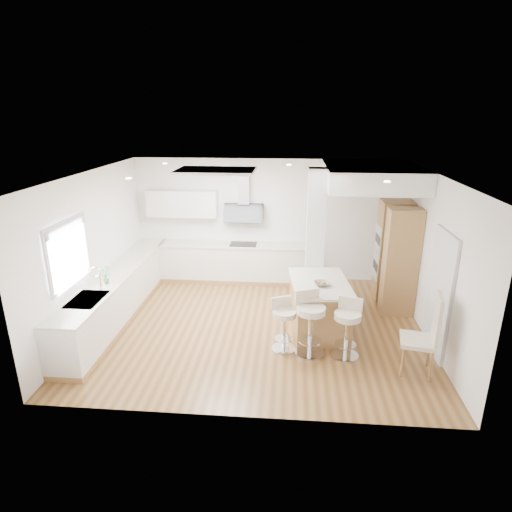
# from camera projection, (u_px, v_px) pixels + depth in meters

# --- Properties ---
(ground) EXTENTS (6.00, 6.00, 0.00)m
(ground) POSITION_uv_depth(u_px,v_px,m) (257.00, 326.00, 7.95)
(ground) COLOR olive
(ground) RESTS_ON ground
(ceiling) EXTENTS (6.00, 5.00, 0.02)m
(ceiling) POSITION_uv_depth(u_px,v_px,m) (257.00, 326.00, 7.95)
(ceiling) COLOR white
(ceiling) RESTS_ON ground
(wall_back) EXTENTS (6.00, 0.04, 2.80)m
(wall_back) POSITION_uv_depth(u_px,v_px,m) (266.00, 220.00, 9.86)
(wall_back) COLOR white
(wall_back) RESTS_ON ground
(wall_left) EXTENTS (0.04, 5.00, 2.80)m
(wall_left) POSITION_uv_depth(u_px,v_px,m) (92.00, 250.00, 7.74)
(wall_left) COLOR white
(wall_left) RESTS_ON ground
(wall_right) EXTENTS (0.04, 5.00, 2.80)m
(wall_right) POSITION_uv_depth(u_px,v_px,m) (433.00, 259.00, 7.26)
(wall_right) COLOR white
(wall_right) RESTS_ON ground
(skylight) EXTENTS (4.10, 2.10, 0.06)m
(skylight) POSITION_uv_depth(u_px,v_px,m) (216.00, 171.00, 7.69)
(skylight) COLOR silver
(skylight) RESTS_ON ground
(window_left) EXTENTS (0.06, 1.28, 1.07)m
(window_left) POSITION_uv_depth(u_px,v_px,m) (68.00, 250.00, 6.79)
(window_left) COLOR silver
(window_left) RESTS_ON ground
(doorway_right) EXTENTS (0.05, 1.00, 2.10)m
(doorway_right) POSITION_uv_depth(u_px,v_px,m) (440.00, 295.00, 6.83)
(doorway_right) COLOR #3F3A32
(doorway_right) RESTS_ON ground
(counter_left) EXTENTS (0.63, 4.50, 1.35)m
(counter_left) POSITION_uv_depth(u_px,v_px,m) (119.00, 293.00, 8.23)
(counter_left) COLOR #A57A47
(counter_left) RESTS_ON ground
(counter_back) EXTENTS (3.62, 0.63, 2.50)m
(counter_back) POSITION_uv_depth(u_px,v_px,m) (226.00, 252.00, 9.90)
(counter_back) COLOR #A57A47
(counter_back) RESTS_ON ground
(pillar) EXTENTS (0.35, 0.35, 2.80)m
(pillar) POSITION_uv_depth(u_px,v_px,m) (315.00, 241.00, 8.31)
(pillar) COLOR silver
(pillar) RESTS_ON ground
(soffit) EXTENTS (1.78, 2.20, 0.40)m
(soffit) POSITION_uv_depth(u_px,v_px,m) (371.00, 176.00, 8.27)
(soffit) COLOR white
(soffit) RESTS_ON ground
(oven_column) EXTENTS (0.63, 1.21, 2.10)m
(oven_column) POSITION_uv_depth(u_px,v_px,m) (395.00, 255.00, 8.56)
(oven_column) COLOR #A57A47
(oven_column) RESTS_ON ground
(peninsula) EXTENTS (1.15, 1.61, 0.99)m
(peninsula) POSITION_uv_depth(u_px,v_px,m) (319.00, 305.00, 7.72)
(peninsula) COLOR #A57A47
(peninsula) RESTS_ON ground
(bar_stool_a) EXTENTS (0.54, 0.54, 0.90)m
(bar_stool_a) POSITION_uv_depth(u_px,v_px,m) (284.00, 322.00, 7.03)
(bar_stool_a) COLOR silver
(bar_stool_a) RESTS_ON ground
(bar_stool_b) EXTENTS (0.63, 0.63, 1.08)m
(bar_stool_b) POSITION_uv_depth(u_px,v_px,m) (310.00, 320.00, 6.87)
(bar_stool_b) COLOR silver
(bar_stool_b) RESTS_ON ground
(bar_stool_c) EXTENTS (0.57, 0.57, 0.99)m
(bar_stool_c) POSITION_uv_depth(u_px,v_px,m) (347.00, 325.00, 6.81)
(bar_stool_c) COLOR silver
(bar_stool_c) RESTS_ON ground
(dining_chair) EXTENTS (0.59, 0.59, 1.30)m
(dining_chair) POSITION_uv_depth(u_px,v_px,m) (427.00, 332.00, 6.32)
(dining_chair) COLOR beige
(dining_chair) RESTS_ON ground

